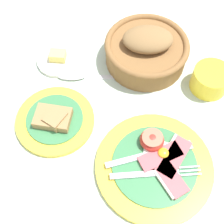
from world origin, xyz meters
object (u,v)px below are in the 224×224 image
Objects in this scene: bread_plate at (55,120)px; teaspoon_by_saucer at (82,76)px; sugar_cup at (211,79)px; breakfast_plate at (155,163)px; butter_dish at (59,59)px; bread_basket at (146,49)px.

teaspoon_by_saucer is (0.02, 0.14, -0.01)m from bread_plate.
bread_plate is 0.14m from teaspoon_by_saucer.
bread_plate reaches higher than teaspoon_by_saucer.
sugar_cup reaches higher than teaspoon_by_saucer.
sugar_cup is at bearing 71.45° from breakfast_plate.
teaspoon_by_saucer is at bearing 82.80° from bread_plate.
breakfast_plate is at bearing -34.62° from butter_dish.
breakfast_plate is 0.36m from butter_dish.
teaspoon_by_saucer is at bearing -168.41° from sugar_cup.
breakfast_plate is 1.29× the size of teaspoon_by_saucer.
sugar_cup is at bearing -12.48° from bread_basket.
bread_basket is (0.15, 0.24, 0.03)m from bread_plate.
butter_dish is (-0.30, 0.21, -0.00)m from breakfast_plate.
breakfast_plate is at bearing -108.55° from sugar_cup.
breakfast_plate is 0.29m from bread_basket.
teaspoon_by_saucer is (-0.22, 0.17, -0.01)m from breakfast_plate.
bread_basket is (-0.17, 0.04, 0.01)m from sugar_cup.
bread_plate is 0.28m from bread_basket.
sugar_cup is (0.32, 0.20, 0.02)m from bread_plate.
butter_dish reaches higher than teaspoon_by_saucer.
bread_basket is (-0.09, 0.27, 0.03)m from breakfast_plate.
sugar_cup reaches higher than butter_dish.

